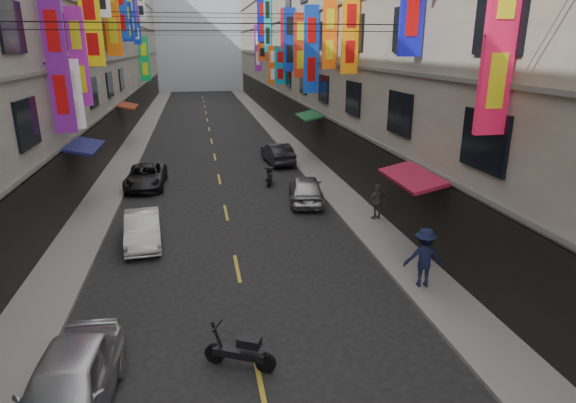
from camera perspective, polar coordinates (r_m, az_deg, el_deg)
name	(u,v)px	position (r m, az deg, el deg)	size (l,w,h in m)	color
sidewalk_left	(135,143)	(40.27, -17.66, 6.63)	(2.00, 90.00, 0.12)	slate
sidewalk_right	(284,138)	(40.60, -0.49, 7.55)	(2.00, 90.00, 0.12)	slate
building_row_left	(35,15)	(40.83, -27.81, 18.97)	(10.14, 90.00, 19.00)	gray
building_row_right	(357,18)	(41.47, 8.21, 20.68)	(10.14, 90.00, 19.00)	#A49C89
haze_block	(198,24)	(89.38, -10.67, 19.98)	(18.00, 8.00, 22.00)	silver
shop_signage	(206,17)	(32.71, -9.69, 20.76)	(14.00, 55.00, 12.04)	#0F26B9
street_awnings	(194,142)	(23.71, -11.03, 6.96)	(13.99, 35.20, 0.41)	#124325
overhead_cables	(212,18)	(27.36, -9.01, 20.71)	(14.00, 38.04, 1.24)	black
lane_markings	(213,148)	(37.06, -8.87, 6.25)	(0.12, 80.20, 0.01)	gold
scooter_crossing	(241,352)	(12.07, -5.61, -17.28)	(1.66, 0.95, 1.14)	black
scooter_far_right	(269,176)	(26.99, -2.23, 3.03)	(0.64, 1.79, 1.14)	black
car_left_near	(68,386)	(11.50, -24.59, -19.31)	(1.71, 4.26, 1.45)	silver
car_left_mid	(143,229)	(19.56, -16.84, -3.12)	(1.30, 3.73, 1.23)	silver
car_left_far	(146,176)	(27.41, -16.49, 2.87)	(2.00, 4.33, 1.20)	black
car_right_mid	(306,189)	(23.72, 2.12, 1.52)	(1.61, 4.00, 1.36)	#ACABB0
car_right_far	(278,153)	(31.70, -1.24, 5.71)	(1.42, 4.07, 1.34)	#222229
pedestrian_rnear	(424,257)	(15.74, 15.86, -6.38)	(1.24, 0.64, 1.93)	#131835
pedestrian_rfar	(377,202)	(21.34, 10.56, -0.02)	(0.93, 0.53, 1.59)	#59595B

